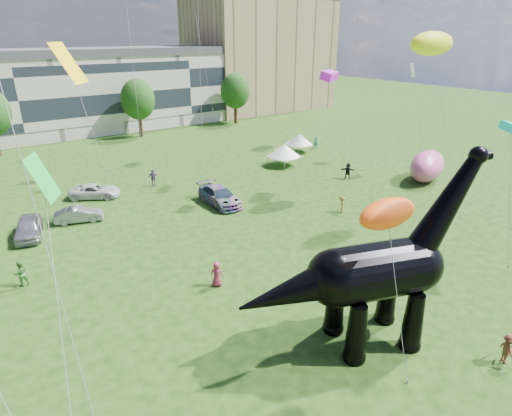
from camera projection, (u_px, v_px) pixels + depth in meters
ground at (364, 326)px, 24.20m from camera, size 220.00×220.00×0.00m
terrace_row at (13, 100)px, 64.15m from camera, size 78.00×11.00×12.00m
apartment_block at (259, 55)px, 90.41m from camera, size 28.00×18.00×22.00m
tree_mid_right at (137, 96)px, 65.92m from camera, size 5.20×5.20×9.44m
tree_far_right at (235, 88)px, 75.63m from camera, size 5.20×5.20×9.44m
dinosaur_sculpture at (368, 275)px, 21.56m from camera, size 12.96×6.12×10.73m
car_silver at (28, 227)px, 34.52m from camera, size 3.01×5.06×1.61m
car_grey at (79, 215)px, 37.31m from camera, size 4.24×2.56×1.32m
car_white at (95, 191)px, 42.81m from camera, size 5.37×4.40×1.36m
car_dark at (220, 196)px, 41.11m from camera, size 2.47×5.83×1.68m
gazebo_near at (284, 150)px, 52.70m from camera, size 4.45×4.45×2.74m
gazebo_far at (299, 139)px, 58.86m from camera, size 4.35×4.35×2.52m
inflatable_pink at (427, 166)px, 47.45m from camera, size 7.46×5.53×3.35m
visitors at (212, 224)px, 34.98m from camera, size 54.26×38.27×1.87m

